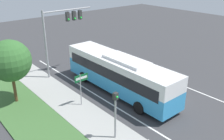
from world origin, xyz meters
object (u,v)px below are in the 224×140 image
object	(u,v)px
signal_gantry	(61,27)
pedestrian_signal	(115,109)
bus	(119,72)
street_sign	(81,84)

from	to	relation	value
signal_gantry	pedestrian_signal	size ratio (longest dim) A/B	2.00
bus	signal_gantry	size ratio (longest dim) A/B	1.78
bus	signal_gantry	xyz separation A→B (m)	(-1.61, 6.52, 2.98)
signal_gantry	street_sign	size ratio (longest dim) A/B	2.44
signal_gantry	pedestrian_signal	bearing A→B (deg)	-104.47
bus	street_sign	world-z (taller)	bus
bus	street_sign	xyz separation A→B (m)	(-3.81, 0.08, 0.09)
signal_gantry	street_sign	xyz separation A→B (m)	(-2.20, -6.44, -2.89)
signal_gantry	pedestrian_signal	world-z (taller)	signal_gantry
bus	street_sign	size ratio (longest dim) A/B	4.34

